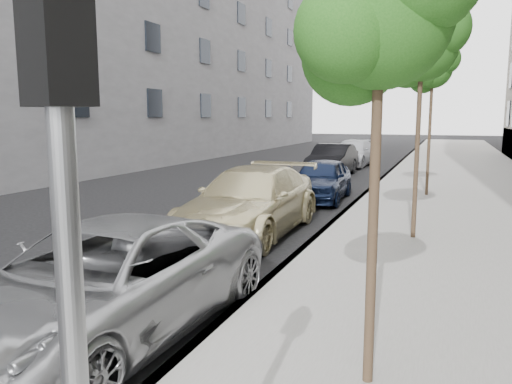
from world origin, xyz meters
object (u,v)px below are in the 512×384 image
Objects in this scene: tree_near at (383,17)px; signal_pole at (70,287)px; sedan_rear at (353,153)px; suv at (251,201)px; tree_mid at (423,45)px; sedan_blue at (321,179)px; sedan_black at (332,160)px; tree_far at (434,69)px; minivan at (105,281)px.

signal_pole is at bearing -101.41° from tree_near.
suv is at bearing -82.92° from sedan_rear.
tree_mid is 0.92× the size of suv.
sedan_black is (-1.14, 6.85, 0.05)m from sedan_blue.
sedan_blue is at bearing -79.77° from sedan_black.
sedan_rear is (-4.49, 10.71, -3.58)m from tree_far.
tree_far is 1.21× the size of sedan_blue.
tree_mid is 13.08m from sedan_black.
tree_near is at bearing 100.89° from signal_pole.
minivan is at bearing -82.62° from sedan_rear.
signal_pole is 22.01m from sedan_black.
signal_pole is 0.70× the size of sedan_black.
tree_far is 12.15m from sedan_rear.
sedan_rear is at bearing 100.73° from tree_near.
tree_near is 0.80× the size of suv.
tree_mid is 10.10m from signal_pole.
sedan_blue is (0.39, 5.38, -0.08)m from suv.
minivan is at bearing -117.67° from tree_mid.
suv is 1.07× the size of sedan_rear.
minivan is at bearing 149.35° from signal_pole.
tree_far is at bearing 90.00° from tree_near.
tree_near reaches higher than sedan_rear.
minivan is 11.28m from sedan_blue.
tree_far is 16.51m from signal_pole.
sedan_rear reaches higher than minivan.
sedan_blue is at bearing 85.84° from suv.
sedan_blue is 0.90× the size of sedan_black.
suv is (-0.39, 5.91, 0.06)m from minivan.
tree_mid reaches higher than suv.
signal_pole is (-0.68, -9.85, -2.11)m from tree_mid.
signal_pole is at bearing -79.31° from sedan_black.
tree_mid is at bearing 90.00° from tree_near.
sedan_black reaches higher than sedan_rear.
tree_near is 13.02m from tree_far.
sedan_rear reaches higher than sedan_blue.
suv is 1.18× the size of sedan_black.
suv reaches higher than sedan_blue.
suv is at bearing 130.17° from signal_pole.
suv is 5.39m from sedan_blue.
tree_mid reaches higher than sedan_blue.
minivan is (-3.33, -6.35, -3.53)m from tree_mid.
suv is 1.31× the size of sedan_blue.
tree_mid is 1.09× the size of sedan_black.
tree_far reaches higher than suv.
tree_mid is 0.99× the size of sedan_rear.
minivan is at bearing -92.68° from sedan_blue.
minivan is at bearing -86.31° from suv.
sedan_black is at bearing 95.93° from minivan.
tree_near reaches higher than minivan.
tree_mid is 1.21× the size of sedan_blue.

